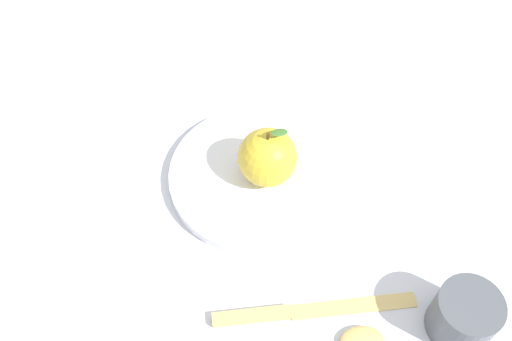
{
  "coord_description": "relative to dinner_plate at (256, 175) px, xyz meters",
  "views": [
    {
      "loc": [
        -0.11,
        -0.38,
        0.62
      ],
      "look_at": [
        -0.01,
        0.03,
        0.02
      ],
      "focal_mm": 41.03,
      "sensor_mm": 36.0,
      "label": 1
    }
  ],
  "objects": [
    {
      "name": "knife",
      "position": [
        0.0,
        -0.19,
        -0.01
      ],
      "size": [
        0.23,
        0.04,
        0.01
      ],
      "color": "#D8B766",
      "rests_on": "ground_plane"
    },
    {
      "name": "ground_plane",
      "position": [
        0.01,
        -0.03,
        -0.01
      ],
      "size": [
        2.4,
        2.4,
        0.0
      ],
      "primitive_type": "plane",
      "color": "silver"
    },
    {
      "name": "dinner_plate",
      "position": [
        0.0,
        0.0,
        0.0
      ],
      "size": [
        0.22,
        0.22,
        0.02
      ],
      "color": "white",
      "rests_on": "ground_plane"
    },
    {
      "name": "cup",
      "position": [
        0.17,
        -0.24,
        0.03
      ],
      "size": [
        0.07,
        0.07,
        0.06
      ],
      "color": "#4C5156",
      "rests_on": "ground_plane"
    },
    {
      "name": "apple",
      "position": [
        0.02,
        -0.01,
        0.04
      ],
      "size": [
        0.07,
        0.07,
        0.09
      ],
      "color": "gold",
      "rests_on": "dinner_plate"
    }
  ]
}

